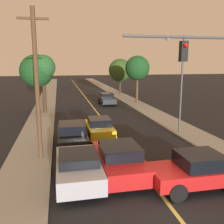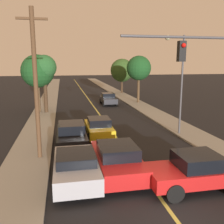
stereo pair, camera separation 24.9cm
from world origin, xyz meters
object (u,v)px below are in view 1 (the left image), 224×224
(car_crossing_right, at_px, (197,170))
(tree_right_far, at_px, (137,68))
(car_outer_lane_second, at_px, (72,134))
(utility_pole_left, at_px, (37,83))
(tree_left_far, at_px, (43,68))
(car_outer_lane_front, at_px, (78,167))
(tree_left_near, at_px, (36,71))
(car_near_lane_front, at_px, (119,159))
(traffic_signal_mast, at_px, (220,78))
(tree_right_near, at_px, (120,70))
(car_near_lane_second, at_px, (99,128))
(streetlamp_right, at_px, (178,72))
(car_far_oncoming, at_px, (107,99))

(car_crossing_right, relative_size, tree_right_far, 0.66)
(car_outer_lane_second, distance_m, utility_pole_left, 4.47)
(tree_left_far, bearing_deg, car_outer_lane_front, -82.24)
(car_crossing_right, xyz_separation_m, tree_left_near, (-8.00, 18.52, 3.68))
(car_near_lane_front, bearing_deg, car_crossing_right, -32.33)
(car_near_lane_front, relative_size, car_crossing_right, 1.12)
(traffic_signal_mast, distance_m, utility_pole_left, 9.26)
(traffic_signal_mast, distance_m, tree_left_far, 19.07)
(traffic_signal_mast, relative_size, tree_left_near, 1.08)
(car_crossing_right, relative_size, tree_right_near, 0.69)
(car_near_lane_second, relative_size, streetlamp_right, 0.54)
(car_crossing_right, distance_m, tree_left_near, 20.51)
(car_near_lane_second, bearing_deg, tree_right_near, 73.01)
(streetlamp_right, xyz_separation_m, tree_right_near, (1.98, 25.78, -0.67))
(tree_left_far, bearing_deg, car_crossing_right, -68.15)
(car_outer_lane_front, height_order, car_far_oncoming, car_far_oncoming)
(car_near_lane_front, relative_size, tree_right_near, 0.77)
(car_outer_lane_second, bearing_deg, utility_pole_left, -133.23)
(utility_pole_left, bearing_deg, tree_left_far, 91.72)
(car_crossing_right, height_order, streetlamp_right, streetlamp_right)
(tree_left_near, relative_size, tree_right_far, 0.99)
(car_far_oncoming, height_order, tree_right_near, tree_right_near)
(tree_left_far, xyz_separation_m, tree_right_far, (11.74, 4.52, -0.18))
(car_outer_lane_second, xyz_separation_m, utility_pole_left, (-1.87, -1.99, 3.54))
(car_far_oncoming, height_order, car_crossing_right, car_crossing_right)
(car_outer_lane_second, bearing_deg, car_far_oncoming, 71.24)
(utility_pole_left, relative_size, tree_right_near, 1.37)
(streetlamp_right, relative_size, tree_left_near, 1.17)
(car_near_lane_second, bearing_deg, streetlamp_right, -2.00)
(car_near_lane_front, relative_size, car_outer_lane_front, 1.09)
(car_outer_lane_second, relative_size, tree_right_near, 0.75)
(car_outer_lane_front, xyz_separation_m, car_crossing_right, (5.01, -1.50, 0.03))
(car_outer_lane_second, bearing_deg, tree_left_near, 104.28)
(utility_pole_left, bearing_deg, car_near_lane_front, -36.63)
(car_near_lane_front, xyz_separation_m, tree_left_near, (-4.99, 16.61, 3.67))
(traffic_signal_mast, bearing_deg, car_outer_lane_front, 178.74)
(car_crossing_right, bearing_deg, car_far_oncoming, -0.75)
(car_outer_lane_second, relative_size, tree_left_far, 0.73)
(car_crossing_right, bearing_deg, tree_left_far, 21.85)
(car_near_lane_second, relative_size, tree_left_near, 0.64)
(car_near_lane_second, relative_size, tree_right_far, 0.64)
(car_outer_lane_second, height_order, utility_pole_left, utility_pole_left)
(car_crossing_right, bearing_deg, traffic_signal_mast, -51.70)
(car_outer_lane_front, distance_m, car_far_oncoming, 21.56)
(car_outer_lane_front, bearing_deg, utility_pole_left, 119.70)
(car_crossing_right, bearing_deg, car_near_lane_front, 57.67)
(car_outer_lane_second, height_order, tree_right_near, tree_right_near)
(car_near_lane_front, xyz_separation_m, car_near_lane_second, (0.00, 6.11, -0.03))
(traffic_signal_mast, bearing_deg, car_near_lane_second, 125.37)
(car_near_lane_second, bearing_deg, utility_pole_left, -140.03)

